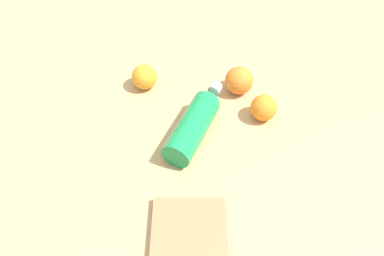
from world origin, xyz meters
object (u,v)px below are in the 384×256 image
object	(u,v)px
orange_0	(144,77)
orange_2	(239,80)
water_bottle	(196,122)
orange_1	(264,108)
cutting_board	(189,245)

from	to	relation	value
orange_0	orange_2	xyz separation A→B (m)	(-0.04, 0.26, 0.00)
water_bottle	orange_2	bearing A→B (deg)	-14.94
orange_1	orange_2	world-z (taller)	orange_2
orange_2	orange_0	bearing A→B (deg)	-82.15
orange_2	orange_1	bearing A→B (deg)	41.45
water_bottle	orange_2	xyz separation A→B (m)	(-0.17, 0.08, 0.00)
water_bottle	cutting_board	xyz separation A→B (m)	(0.30, 0.05, -0.03)
water_bottle	cutting_board	size ratio (longest dim) A/B	1.27
orange_0	orange_1	distance (m)	0.33
orange_0	orange_1	world-z (taller)	orange_0
water_bottle	orange_2	size ratio (longest dim) A/B	3.52
orange_0	cutting_board	distance (m)	0.49
water_bottle	orange_1	world-z (taller)	water_bottle
cutting_board	orange_0	bearing A→B (deg)	-165.03
orange_0	orange_2	distance (m)	0.26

